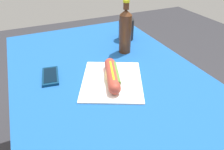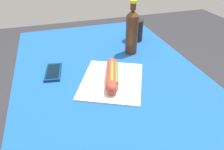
% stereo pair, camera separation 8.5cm
% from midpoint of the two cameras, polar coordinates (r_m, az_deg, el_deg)
% --- Properties ---
extents(dining_table, '(1.23, 0.82, 0.76)m').
position_cam_midpoint_polar(dining_table, '(1.01, 1.56, -5.97)').
color(dining_table, brown).
rests_on(dining_table, ground).
extents(paper_wrapper, '(0.37, 0.35, 0.01)m').
position_cam_midpoint_polar(paper_wrapper, '(0.87, 2.81, -1.58)').
color(paper_wrapper, white).
rests_on(paper_wrapper, dining_table).
extents(hot_dog, '(0.23, 0.11, 0.05)m').
position_cam_midpoint_polar(hot_dog, '(0.85, 2.92, -0.09)').
color(hot_dog, tan).
rests_on(hot_dog, paper_wrapper).
extents(cell_phone, '(0.15, 0.09, 0.01)m').
position_cam_midpoint_polar(cell_phone, '(0.94, -13.43, 0.73)').
color(cell_phone, '#0A2D4C').
rests_on(cell_phone, dining_table).
extents(soda_bottle, '(0.06, 0.06, 0.27)m').
position_cam_midpoint_polar(soda_bottle, '(1.06, 7.86, 11.81)').
color(soda_bottle, '#4C2814').
rests_on(soda_bottle, dining_table).
extents(drinking_cup, '(0.09, 0.09, 0.12)m').
position_cam_midpoint_polar(drinking_cup, '(1.24, 8.46, 12.09)').
color(drinking_cup, black).
rests_on(drinking_cup, dining_table).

